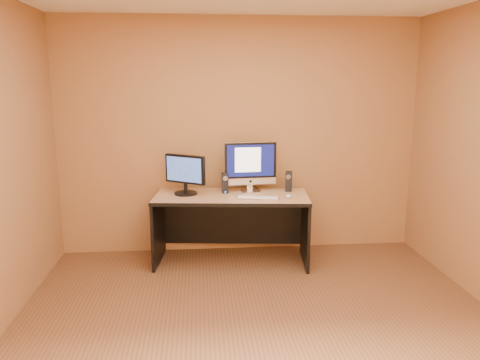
{
  "coord_description": "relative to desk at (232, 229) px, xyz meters",
  "views": [
    {
      "loc": [
        -0.46,
        -3.17,
        1.92
      ],
      "look_at": [
        -0.04,
        1.47,
        0.92
      ],
      "focal_mm": 35.0,
      "sensor_mm": 36.0,
      "label": 1
    }
  ],
  "objects": [
    {
      "name": "cable_b",
      "position": [
        0.21,
        0.31,
        0.37
      ],
      "size": [
        0.07,
        0.17,
        0.01
      ],
      "primitive_type": "cylinder",
      "rotation": [
        1.57,
        0.0,
        -0.36
      ],
      "color": "black",
      "rests_on": "desk"
    },
    {
      "name": "desk",
      "position": [
        0.0,
        0.0,
        0.0
      ],
      "size": [
        1.67,
        0.87,
        0.74
      ],
      "primitive_type": null,
      "rotation": [
        0.0,
        0.0,
        -0.11
      ],
      "color": "tan",
      "rests_on": "ground"
    },
    {
      "name": "floor",
      "position": [
        0.12,
        -1.57,
        -0.37
      ],
      "size": [
        4.0,
        4.0,
        0.0
      ],
      "primitive_type": "plane",
      "color": "brown",
      "rests_on": "ground"
    },
    {
      "name": "second_monitor",
      "position": [
        -0.48,
        0.09,
        0.58
      ],
      "size": [
        0.53,
        0.46,
        0.42
      ],
      "primitive_type": null,
      "rotation": [
        0.0,
        0.0,
        -0.58
      ],
      "color": "black",
      "rests_on": "desk"
    },
    {
      "name": "speaker_right",
      "position": [
        0.63,
        0.13,
        0.48
      ],
      "size": [
        0.08,
        0.09,
        0.22
      ],
      "primitive_type": null,
      "rotation": [
        0.0,
        0.0,
        -0.27
      ],
      "color": "black",
      "rests_on": "desk"
    },
    {
      "name": "imac",
      "position": [
        0.22,
        0.14,
        0.64
      ],
      "size": [
        0.58,
        0.25,
        0.55
      ],
      "primitive_type": null,
      "rotation": [
        0.0,
        0.0,
        0.07
      ],
      "color": "silver",
      "rests_on": "desk"
    },
    {
      "name": "mouse",
      "position": [
        0.58,
        -0.15,
        0.39
      ],
      "size": [
        0.09,
        0.11,
        0.04
      ],
      "primitive_type": "ellipsoid",
      "rotation": [
        0.0,
        0.0,
        -0.31
      ],
      "color": "silver",
      "rests_on": "desk"
    },
    {
      "name": "cable_a",
      "position": [
        0.31,
        0.27,
        0.37
      ],
      "size": [
        0.05,
        0.22,
        0.01
      ],
      "primitive_type": "cylinder",
      "rotation": [
        1.57,
        0.0,
        0.19
      ],
      "color": "black",
      "rests_on": "desk"
    },
    {
      "name": "speaker_left",
      "position": [
        -0.06,
        0.12,
        0.48
      ],
      "size": [
        0.07,
        0.07,
        0.22
      ],
      "primitive_type": null,
      "rotation": [
        0.0,
        0.0,
        0.04
      ],
      "color": "black",
      "rests_on": "desk"
    },
    {
      "name": "walls",
      "position": [
        0.12,
        -1.57,
        0.93
      ],
      "size": [
        4.0,
        4.0,
        2.6
      ],
      "primitive_type": null,
      "color": "#965D3C",
      "rests_on": "ground"
    },
    {
      "name": "keyboard",
      "position": [
        0.26,
        -0.17,
        0.38
      ],
      "size": [
        0.44,
        0.21,
        0.02
      ],
      "primitive_type": "cube",
      "rotation": [
        0.0,
        0.0,
        -0.23
      ],
      "color": "silver",
      "rests_on": "desk"
    }
  ]
}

